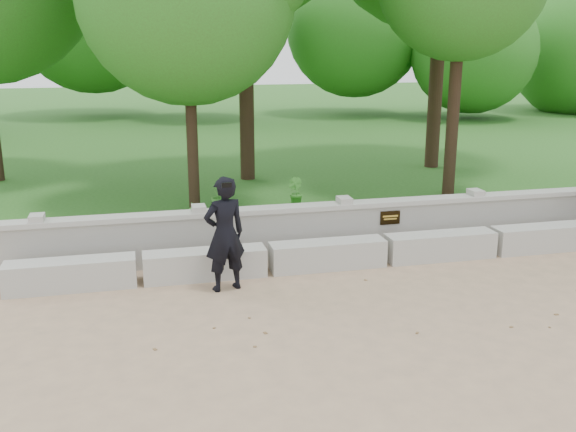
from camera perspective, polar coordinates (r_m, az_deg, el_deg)
name	(u,v)px	position (r m, az deg, el deg)	size (l,w,h in m)	color
ground	(436,307)	(9.28, 12.99, -7.85)	(80.00, 80.00, 0.00)	tan
lawn	(253,147)	(22.23, -3.13, 6.17)	(40.00, 22.00, 0.25)	#26581B
concrete_bench	(385,250)	(10.82, 8.63, -3.02)	(11.90, 0.45, 0.45)	#A9A7A0
parapet_wall	(371,225)	(11.37, 7.37, -0.82)	(12.50, 0.35, 0.90)	#9F9D96
man_main	(225,234)	(9.42, -5.66, -1.60)	(0.71, 0.65, 1.72)	black
shrub_a	(196,220)	(11.35, -8.14, -0.38)	(0.32, 0.22, 0.62)	#3D842D
shrub_b	(295,192)	(13.40, 0.64, 2.14)	(0.34, 0.27, 0.61)	#3D842D
shrub_d	(220,195)	(13.13, -6.10, 1.89)	(0.37, 0.33, 0.66)	#3D842D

